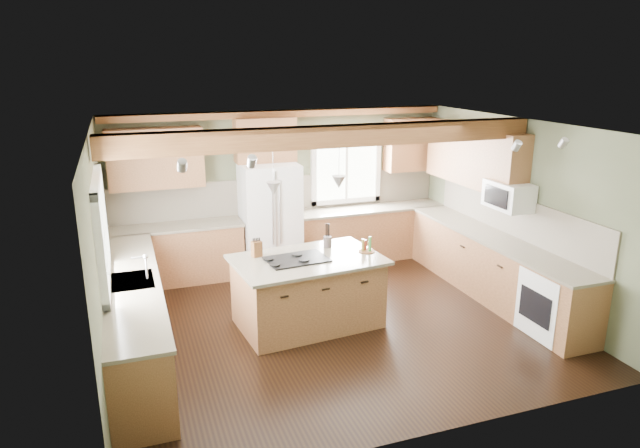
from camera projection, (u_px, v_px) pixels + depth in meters
name	position (u px, v px, depth m)	size (l,w,h in m)	color
floor	(334.00, 322.00, 7.60)	(5.60, 5.60, 0.00)	black
ceiling	(335.00, 126.00, 6.88)	(5.60, 5.60, 0.00)	silver
wall_back	(281.00, 189.00, 9.50)	(5.60, 5.60, 0.00)	#4A5139
wall_left	(100.00, 254.00, 6.34)	(5.00, 5.00, 0.00)	#4A5139
wall_right	(518.00, 210.00, 8.14)	(5.00, 5.00, 0.00)	#4A5139
ceiling_beam	(333.00, 136.00, 6.99)	(5.55, 0.26, 0.26)	#5A3019
soffit_trim	(281.00, 114.00, 9.07)	(5.55, 0.20, 0.10)	#5A3019
backsplash_back	(282.00, 194.00, 9.51)	(5.58, 0.03, 0.58)	brown
backsplash_right	(514.00, 216.00, 8.20)	(0.03, 3.70, 0.58)	brown
base_cab_back_left	(177.00, 255.00, 8.90)	(2.02, 0.60, 0.88)	brown
counter_back_left	(175.00, 226.00, 8.77)	(2.06, 0.64, 0.04)	#4A4136
base_cab_back_right	(369.00, 234.00, 9.95)	(2.62, 0.60, 0.88)	brown
counter_back_right	(370.00, 208.00, 9.82)	(2.66, 0.64, 0.04)	#4A4136
base_cab_left	(135.00, 318.00, 6.73)	(0.60, 3.70, 0.88)	brown
counter_left	(131.00, 282.00, 6.60)	(0.64, 3.74, 0.04)	#4A4136
base_cab_right	(493.00, 268.00, 8.33)	(0.60, 3.70, 0.88)	brown
counter_right	(495.00, 238.00, 8.20)	(0.64, 3.74, 0.04)	#4A4136
upper_cab_back_left	(156.00, 158.00, 8.53)	(1.40, 0.35, 0.90)	brown
upper_cab_over_fridge	(265.00, 140.00, 9.01)	(0.96, 0.35, 0.70)	brown
upper_cab_right	(474.00, 156.00, 8.71)	(0.35, 2.20, 0.90)	brown
upper_cab_back_corner	(411.00, 144.00, 9.90)	(0.90, 0.35, 0.90)	brown
window_left	(100.00, 231.00, 6.33)	(0.04, 1.60, 1.05)	white
window_back	(346.00, 170.00, 9.78)	(1.10, 0.04, 1.00)	white
sink	(131.00, 282.00, 6.60)	(0.50, 0.65, 0.03)	#262628
faucet	(146.00, 268.00, 6.61)	(0.02, 0.02, 0.28)	#B2B2B7
dishwasher	(141.00, 374.00, 5.55)	(0.60, 0.60, 0.84)	white
oven	(555.00, 304.00, 7.15)	(0.60, 0.72, 0.84)	white
microwave	(509.00, 195.00, 7.95)	(0.40, 0.70, 0.38)	white
pendant_left	(274.00, 189.00, 6.87)	(0.18, 0.18, 0.16)	#B2B2B7
pendant_right	(339.00, 182.00, 7.23)	(0.18, 0.18, 0.16)	#B2B2B7
refrigerator	(270.00, 219.00, 9.17)	(0.90, 0.74, 1.80)	white
island	(308.00, 293.00, 7.45)	(1.76, 1.08, 0.88)	brown
island_top	(308.00, 260.00, 7.32)	(1.88, 1.19, 0.04)	#4A4136
cooktop	(297.00, 259.00, 7.25)	(0.76, 0.51, 0.02)	black
knife_block	(257.00, 249.00, 7.36)	(0.12, 0.09, 0.21)	brown
utensil_crock	(328.00, 242.00, 7.73)	(0.11, 0.11, 0.15)	#453E37
bottle_tray	(367.00, 245.00, 7.54)	(0.22, 0.22, 0.20)	brown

